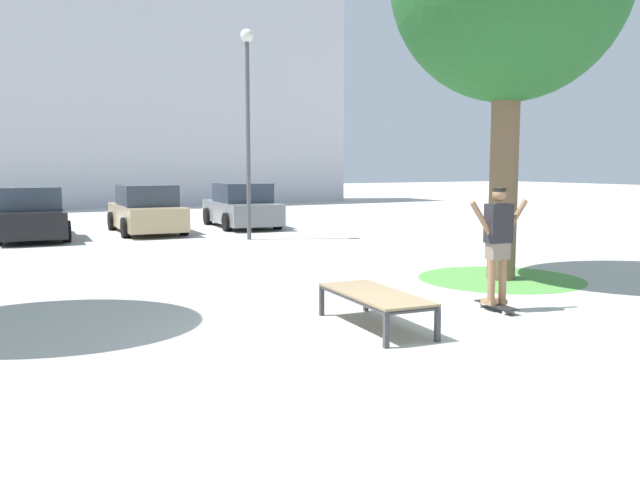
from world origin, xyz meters
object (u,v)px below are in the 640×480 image
car_grey (242,207)px  car_black (31,215)px  skater (498,237)px  skateboard (496,305)px  skate_box (375,296)px  car_tan (146,211)px  light_post (248,103)px

car_grey → car_black: bearing=-174.4°
skater → car_grey: 14.23m
skateboard → car_black: size_ratio=0.19×
skate_box → car_grey: car_grey is taller
skateboard → skater: bearing=84.5°
car_black → car_tan: (3.35, 0.23, 0.00)m
skater → car_tan: skater is taller
skateboard → light_post: (0.43, 10.41, 3.75)m
skate_box → car_black: size_ratio=0.45×
car_tan → car_grey: same height
skateboard → car_black: car_black is taller
car_tan → light_post: (2.08, -3.29, 3.13)m
car_grey → light_post: (-1.26, -3.72, 3.13)m
skater → car_tan: size_ratio=0.40×
skate_box → car_grey: size_ratio=0.45×
car_tan → car_grey: (3.35, 0.43, 0.00)m
car_black → car_grey: bearing=5.6°
skater → light_post: size_ratio=0.29×
skate_box → skateboard: (2.11, 0.01, -0.34)m
skater → light_post: 10.77m
car_black → car_grey: (6.69, 0.66, 0.00)m
light_post → car_grey: bearing=71.3°
skate_box → car_black: bearing=102.1°
skater → light_post: bearing=87.6°
skate_box → car_black: car_black is taller
skateboard → car_grey: bearing=83.2°
skate_box → skater: size_ratio=1.15×
skater → skate_box: bearing=-179.6°
light_post → car_black: bearing=150.6°
skater → car_tan: (-1.66, 13.70, -0.38)m
skateboard → light_post: light_post is taller
car_grey → light_post: bearing=-108.7°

